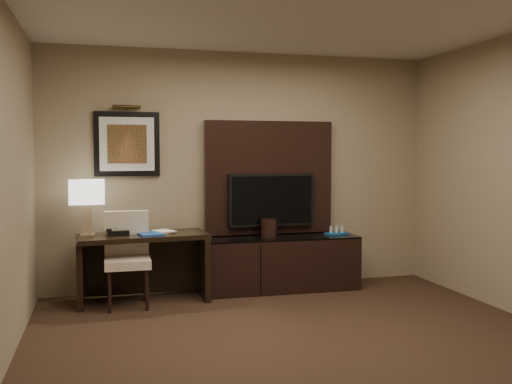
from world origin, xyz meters
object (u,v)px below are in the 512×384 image
object	(u,v)px
minibar_tray	(336,231)
desk_chair	(127,261)
desk	(144,268)
desk_phone	(118,230)
ice_bucket	(269,228)
table_lamp	(87,205)
tv	(271,200)
credenza	(280,263)

from	to	relation	value
minibar_tray	desk_chair	bearing A→B (deg)	-173.05
desk_chair	desk	bearing A→B (deg)	47.70
desk_phone	ice_bucket	size ratio (longest dim) A/B	1.05
minibar_tray	desk	bearing A→B (deg)	-177.30
desk_chair	minibar_tray	world-z (taller)	desk_chair
desk	table_lamp	size ratio (longest dim) A/B	2.15
tv	ice_bucket	bearing A→B (deg)	-118.20
desk_phone	minibar_tray	size ratio (longest dim) A/B	0.85
tv	desk_chair	distance (m)	1.78
desk	tv	distance (m)	1.62
table_lamp	minibar_tray	distance (m)	2.79
ice_bucket	credenza	bearing A→B (deg)	-2.85
desk_chair	desk_phone	world-z (taller)	desk_chair
table_lamp	ice_bucket	world-z (taller)	table_lamp
tv	table_lamp	xyz separation A→B (m)	(-2.02, -0.17, 0.00)
table_lamp	desk_chair	bearing A→B (deg)	-34.15
tv	desk_chair	bearing A→B (deg)	-165.39
tv	table_lamp	bearing A→B (deg)	-175.31
desk_phone	ice_bucket	bearing A→B (deg)	-2.57
tv	minibar_tray	xyz separation A→B (m)	(0.75, -0.14, -0.37)
ice_bucket	minibar_tray	distance (m)	0.82
tv	desk_chair	xyz separation A→B (m)	(-1.64, -0.43, -0.55)
tv	desk	bearing A→B (deg)	-170.68
credenza	desk_chair	xyz separation A→B (m)	(-1.70, -0.29, 0.16)
table_lamp	desk_phone	world-z (taller)	table_lamp
tv	desk_phone	world-z (taller)	tv
desk_chair	ice_bucket	distance (m)	1.61
minibar_tray	credenza	bearing A→B (deg)	-179.64
credenza	table_lamp	distance (m)	2.20
table_lamp	desk	bearing A→B (deg)	-7.55
desk_phone	desk	bearing A→B (deg)	-6.73
desk_phone	ice_bucket	world-z (taller)	desk_phone
desk	minibar_tray	xyz separation A→B (m)	(2.21, 0.10, 0.30)
desk_phone	desk_chair	bearing A→B (deg)	-71.33
desk	tv	xyz separation A→B (m)	(1.46, 0.24, 0.66)
desk_chair	ice_bucket	size ratio (longest dim) A/B	4.61
desk	table_lamp	world-z (taller)	table_lamp
minibar_tray	desk_phone	bearing A→B (deg)	-177.64
desk	desk_phone	bearing A→B (deg)	174.76
tv	credenza	bearing A→B (deg)	-65.36
tv	ice_bucket	xyz separation A→B (m)	(-0.07, -0.13, -0.31)
credenza	tv	xyz separation A→B (m)	(-0.06, 0.14, 0.72)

